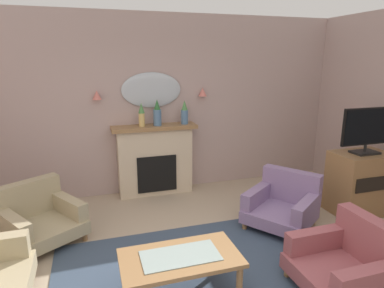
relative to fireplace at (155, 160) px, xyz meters
The scene contains 15 objects.
wall_back 0.92m from the fireplace, 62.97° to the left, with size 7.26×0.10×2.90m, color #B29993.
patterned_rug 2.56m from the fireplace, 87.41° to the right, with size 3.20×2.40×0.01m, color #38475B.
fireplace is the anchor object (origin of this frame).
mantel_vase_centre 0.81m from the fireplace, behind, with size 0.10×0.10×0.37m.
mantel_vase_left 0.78m from the fireplace, 29.53° to the right, with size 0.13×0.13×0.42m.
mantel_vase_right 0.92m from the fireplace, ahead, with size 0.12×0.12×0.39m.
wall_mirror 1.15m from the fireplace, 90.00° to the left, with size 0.96×0.06×0.56m, color #B2BCC6.
wall_sconce_left 1.38m from the fireplace, behind, with size 0.14×0.14×0.14m, color #D17066.
wall_sconce_right 1.38m from the fireplace, ahead, with size 0.14×0.14×0.14m, color #D17066.
coffee_table 2.58m from the fireplace, 96.10° to the right, with size 1.10×0.60×0.45m.
armchair_in_corner 2.16m from the fireplace, 48.13° to the right, with size 1.13×1.13×0.71m.
armchair_near_fireplace 3.22m from the fireplace, 66.18° to the right, with size 0.83×0.82×0.71m.
armchair_beside_couch 1.98m from the fireplace, 147.86° to the right, with size 1.12×1.12×0.71m.
tv_cabinet 3.12m from the fireplace, 30.33° to the right, with size 0.80×0.57×0.90m.
tv_flatscreen 3.20m from the fireplace, 30.65° to the right, with size 0.84×0.24×0.65m.
Camera 1 is at (-1.08, -2.45, 2.19)m, focal length 30.91 mm.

